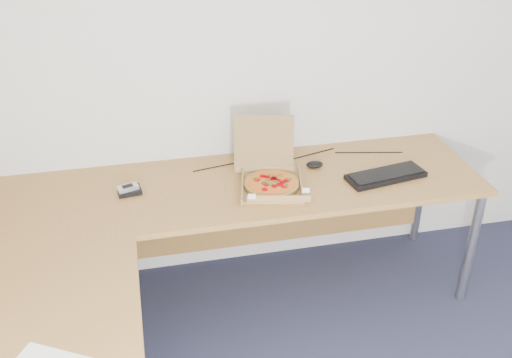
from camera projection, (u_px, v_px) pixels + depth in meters
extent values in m
cube|color=#A87438|center=(241.00, 186.00, 3.02)|extent=(2.50, 0.70, 0.03)
cylinder|color=gray|center=(421.00, 192.00, 3.68)|extent=(0.05, 0.05, 0.70)
cube|color=#9F7C49|center=(272.00, 187.00, 2.98)|extent=(0.31, 0.31, 0.01)
cube|color=#9F7C49|center=(264.00, 144.00, 3.05)|extent=(0.31, 0.06, 0.31)
cylinder|color=#B07F37|center=(272.00, 185.00, 2.97)|extent=(0.28, 0.28, 0.02)
cylinder|color=red|center=(272.00, 182.00, 2.96)|extent=(0.24, 0.24, 0.00)
cylinder|color=silver|center=(278.00, 144.00, 3.27)|extent=(0.07, 0.07, 0.13)
cube|color=black|center=(386.00, 176.00, 3.06)|extent=(0.44, 0.22, 0.03)
ellipsoid|color=black|center=(315.00, 164.00, 3.16)|extent=(0.11, 0.09, 0.03)
cube|color=black|center=(129.00, 191.00, 2.94)|extent=(0.13, 0.11, 0.02)
cube|color=#B2B5BA|center=(128.00, 188.00, 2.92)|extent=(0.11, 0.08, 0.02)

